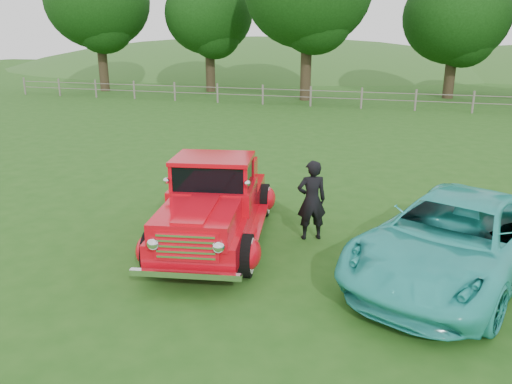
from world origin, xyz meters
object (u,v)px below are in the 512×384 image
(tree_far_west, at_px, (97,1))
(tree_mid_west, at_px, (209,15))
(red_pickup, at_px, (215,203))
(man, at_px, (312,200))
(teal_sedan, at_px, (455,238))
(tree_near_east, at_px, (456,17))

(tree_far_west, height_order, tree_mid_west, tree_far_west)
(tree_mid_west, relative_size, red_pickup, 1.62)
(tree_far_west, relative_size, man, 5.96)
(tree_mid_west, relative_size, teal_sedan, 1.65)
(tree_far_west, xyz_separation_m, tree_near_east, (25.00, 3.00, -1.24))
(tree_mid_west, height_order, red_pickup, tree_mid_west)
(tree_far_west, height_order, teal_sedan, tree_far_west)
(tree_near_east, distance_m, teal_sedan, 28.48)
(tree_far_west, xyz_separation_m, tree_mid_west, (8.00, 2.00, -0.94))
(red_pickup, relative_size, man, 3.14)
(red_pickup, bearing_deg, man, 9.38)
(tree_far_west, bearing_deg, man, -48.62)
(tree_mid_west, distance_m, tree_near_east, 17.03)
(tree_near_east, bearing_deg, red_pickup, -101.27)
(red_pickup, xyz_separation_m, teal_sedan, (4.53, -0.24, -0.09))
(red_pickup, height_order, teal_sedan, red_pickup)
(tree_far_west, relative_size, red_pickup, 1.90)
(tree_mid_west, bearing_deg, red_pickup, -66.91)
(tree_far_west, distance_m, man, 32.69)
(tree_far_west, xyz_separation_m, teal_sedan, (23.98, -25.10, -5.78))
(tree_far_west, distance_m, teal_sedan, 35.19)
(tree_far_west, xyz_separation_m, red_pickup, (19.45, -24.85, -5.69))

